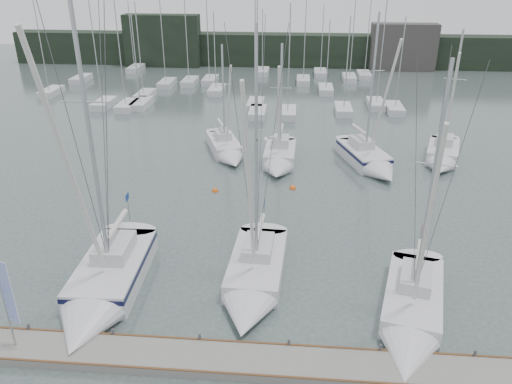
# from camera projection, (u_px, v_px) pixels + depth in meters

# --- Properties ---
(ground) EXTENTS (160.00, 160.00, 0.00)m
(ground) POSITION_uv_depth(u_px,v_px,m) (252.00, 294.00, 26.08)
(ground) COLOR #42504D
(ground) RESTS_ON ground
(dock) EXTENTS (24.00, 2.00, 0.40)m
(dock) POSITION_uv_depth(u_px,v_px,m) (242.00, 361.00, 21.48)
(dock) COLOR slate
(dock) RESTS_ON ground
(far_treeline) EXTENTS (90.00, 4.00, 5.00)m
(far_treeline) POSITION_uv_depth(u_px,v_px,m) (287.00, 50.00, 80.96)
(far_treeline) COLOR black
(far_treeline) RESTS_ON ground
(far_building_left) EXTENTS (12.00, 3.00, 8.00)m
(far_building_left) POSITION_uv_depth(u_px,v_px,m) (163.00, 41.00, 80.06)
(far_building_left) COLOR black
(far_building_left) RESTS_ON ground
(far_building_right) EXTENTS (10.00, 3.00, 7.00)m
(far_building_right) POSITION_uv_depth(u_px,v_px,m) (403.00, 47.00, 77.35)
(far_building_right) COLOR #3D3B38
(far_building_right) RESTS_ON ground
(mast_forest) EXTENTS (44.51, 27.41, 14.70)m
(mast_forest) POSITION_uv_depth(u_px,v_px,m) (234.00, 89.00, 65.04)
(mast_forest) COLOR silver
(mast_forest) RESTS_ON ground
(sailboat_near_left) EXTENTS (3.52, 10.19, 16.95)m
(sailboat_near_left) POSITION_uv_depth(u_px,v_px,m) (102.00, 290.00, 25.30)
(sailboat_near_left) COLOR silver
(sailboat_near_left) RESTS_ON ground
(sailboat_near_center) EXTENTS (3.26, 9.37, 14.42)m
(sailboat_near_center) POSITION_uv_depth(u_px,v_px,m) (252.00, 285.00, 25.94)
(sailboat_near_center) COLOR silver
(sailboat_near_center) RESTS_ON ground
(sailboat_near_right) EXTENTS (4.82, 9.44, 13.32)m
(sailboat_near_right) POSITION_uv_depth(u_px,v_px,m) (411.00, 320.00, 23.43)
(sailboat_near_right) COLOR silver
(sailboat_near_right) RESTS_ON ground
(sailboat_mid_b) EXTENTS (4.80, 8.07, 10.26)m
(sailboat_mid_b) POSITION_uv_depth(u_px,v_px,m) (227.00, 151.00, 44.08)
(sailboat_mid_b) COLOR silver
(sailboat_mid_b) RESTS_ON ground
(sailboat_mid_c) EXTENTS (2.72, 7.25, 10.77)m
(sailboat_mid_c) POSITION_uv_depth(u_px,v_px,m) (279.00, 160.00, 41.79)
(sailboat_mid_c) COLOR silver
(sailboat_mid_c) RESTS_ON ground
(sailboat_mid_d) EXTENTS (5.13, 8.76, 13.18)m
(sailboat_mid_d) POSITION_uv_depth(u_px,v_px,m) (370.00, 161.00, 41.57)
(sailboat_mid_d) COLOR silver
(sailboat_mid_d) RESTS_ON ground
(sailboat_mid_e) EXTENTS (4.49, 7.65, 11.74)m
(sailboat_mid_e) POSITION_uv_depth(u_px,v_px,m) (442.00, 157.00, 42.46)
(sailboat_mid_e) COLOR silver
(sailboat_mid_e) RESTS_ON ground
(buoy_a) EXTENTS (0.49, 0.49, 0.49)m
(buoy_a) POSITION_uv_depth(u_px,v_px,m) (215.00, 191.00, 37.67)
(buoy_a) COLOR #D85313
(buoy_a) RESTS_ON ground
(buoy_b) EXTENTS (0.53, 0.53, 0.53)m
(buoy_b) POSITION_uv_depth(u_px,v_px,m) (293.00, 188.00, 38.11)
(buoy_b) COLOR #D85313
(buoy_b) RESTS_ON ground
(dock_banner) EXTENTS (0.67, 0.27, 4.58)m
(dock_banner) POSITION_uv_depth(u_px,v_px,m) (6.00, 296.00, 20.87)
(dock_banner) COLOR #A2A5AA
(dock_banner) RESTS_ON dock
(seagull) EXTENTS (0.90, 0.43, 0.18)m
(seagull) POSITION_uv_depth(u_px,v_px,m) (266.00, 139.00, 24.09)
(seagull) COLOR white
(seagull) RESTS_ON ground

